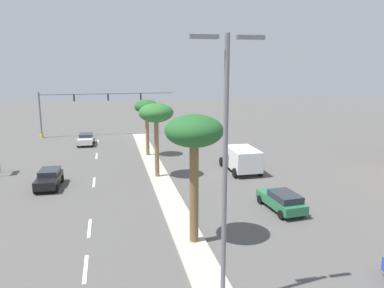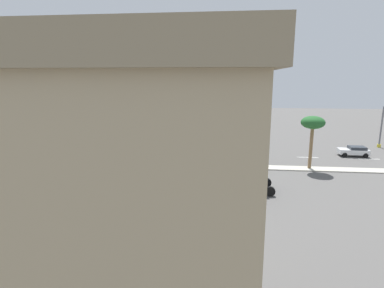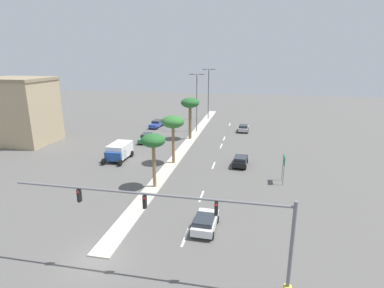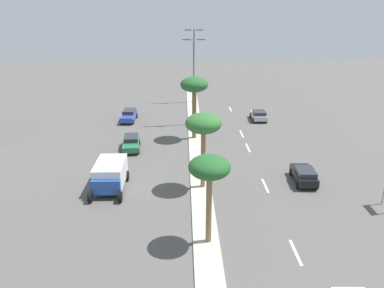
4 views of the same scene
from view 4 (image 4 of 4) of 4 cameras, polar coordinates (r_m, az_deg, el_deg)
ground_plane at (r=37.25m, az=1.09°, el=-4.17°), size 160.00×160.00×0.00m
median_curb at (r=43.82m, az=0.72°, el=-0.30°), size 1.80×64.04×0.12m
lane_stripe_right at (r=26.90m, az=15.15°, el=-15.28°), size 0.20×2.80×0.01m
lane_stripe_trailing at (r=35.15m, az=10.82°, el=-6.09°), size 0.20×2.80×0.01m
lane_stripe_left at (r=43.91m, az=8.31°, el=-0.55°), size 0.20×2.80×0.01m
lane_stripe_front at (r=48.55m, az=7.38°, el=1.51°), size 0.20×2.80×0.01m
lane_stripe_far at (r=60.24m, az=5.71°, el=5.21°), size 0.20×2.80×0.01m
palm_tree_far at (r=24.37m, az=2.62°, el=-3.86°), size 2.70×2.70×6.20m
palm_tree_right at (r=32.08m, az=1.71°, el=2.82°), size 3.08×3.08×6.67m
palm_tree_center at (r=44.83m, az=0.34°, el=8.50°), size 3.23×3.23×7.37m
street_lamp_far at (r=50.60m, az=0.26°, el=10.10°), size 2.90×0.24×11.17m
street_lamp_rear at (r=63.25m, az=0.30°, el=12.27°), size 2.90×0.24×11.58m
sedan_green_right at (r=43.38m, az=-9.02°, el=0.21°), size 2.14×4.47×1.41m
sedan_black_near at (r=36.25m, az=16.32°, el=-4.40°), size 2.03×4.09×1.45m
sedan_silver_trailing at (r=54.55m, az=9.88°, el=4.27°), size 2.01×3.87×1.42m
sedan_blue_rear at (r=54.30m, az=-9.35°, el=4.25°), size 2.00×4.64×1.46m
box_truck at (r=34.19m, az=-12.12°, el=-4.56°), size 2.71×5.37×2.35m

